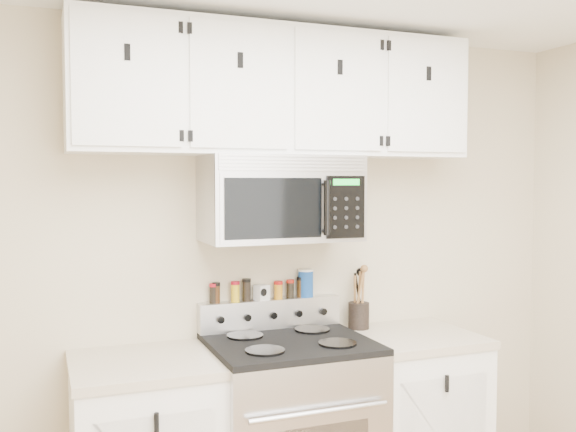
# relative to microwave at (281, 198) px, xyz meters

# --- Properties ---
(back_wall) EXTENTS (3.50, 0.01, 2.50)m
(back_wall) POSITION_rel_microwave_xyz_m (-0.00, 0.19, -0.38)
(back_wall) COLOR #BAAA8B
(back_wall) RESTS_ON floor
(base_cabinet_right) EXTENTS (0.64, 0.62, 0.92)m
(base_cabinet_right) POSITION_rel_microwave_xyz_m (0.69, -0.10, -1.17)
(base_cabinet_right) COLOR white
(base_cabinet_right) RESTS_ON floor
(microwave) EXTENTS (0.76, 0.44, 0.42)m
(microwave) POSITION_rel_microwave_xyz_m (0.00, 0.00, 0.00)
(microwave) COLOR #9E9EA3
(microwave) RESTS_ON back_wall
(upper_cabinets) EXTENTS (2.00, 0.35, 0.62)m
(upper_cabinets) POSITION_rel_microwave_xyz_m (-0.00, 0.03, 0.52)
(upper_cabinets) COLOR white
(upper_cabinets) RESTS_ON back_wall
(utensil_crock) EXTENTS (0.11, 0.11, 0.33)m
(utensil_crock) POSITION_rel_microwave_xyz_m (0.48, 0.09, -0.63)
(utensil_crock) COLOR black
(utensil_crock) RESTS_ON base_cabinet_right
(kitchen_timer) EXTENTS (0.08, 0.08, 0.08)m
(kitchen_timer) POSITION_rel_microwave_xyz_m (-0.05, 0.16, -0.49)
(kitchen_timer) COLOR white
(kitchen_timer) RESTS_ON range
(salt_canister) EXTENTS (0.08, 0.08, 0.15)m
(salt_canister) POSITION_rel_microwave_xyz_m (0.20, 0.16, -0.46)
(salt_canister) COLOR #164699
(salt_canister) RESTS_ON range
(spice_jar_0) EXTENTS (0.04, 0.04, 0.10)m
(spice_jar_0) POSITION_rel_microwave_xyz_m (-0.30, 0.16, -0.48)
(spice_jar_0) COLOR black
(spice_jar_0) RESTS_ON range
(spice_jar_1) EXTENTS (0.04, 0.04, 0.10)m
(spice_jar_1) POSITION_rel_microwave_xyz_m (-0.29, 0.16, -0.48)
(spice_jar_1) COLOR #3B210E
(spice_jar_1) RESTS_ON range
(spice_jar_2) EXTENTS (0.04, 0.04, 0.10)m
(spice_jar_2) POSITION_rel_microwave_xyz_m (-0.19, 0.16, -0.48)
(spice_jar_2) COLOR gold
(spice_jar_2) RESTS_ON range
(spice_jar_3) EXTENTS (0.05, 0.05, 0.11)m
(spice_jar_3) POSITION_rel_microwave_xyz_m (-0.13, 0.16, -0.47)
(spice_jar_3) COLOR black
(spice_jar_3) RESTS_ON range
(spice_jar_4) EXTENTS (0.05, 0.05, 0.09)m
(spice_jar_4) POSITION_rel_microwave_xyz_m (0.04, 0.16, -0.48)
(spice_jar_4) COLOR #C58017
(spice_jar_4) RESTS_ON range
(spice_jar_5) EXTENTS (0.04, 0.04, 0.10)m
(spice_jar_5) POSITION_rel_microwave_xyz_m (0.11, 0.16, -0.48)
(spice_jar_5) COLOR black
(spice_jar_5) RESTS_ON range
(spice_jar_6) EXTENTS (0.04, 0.04, 0.11)m
(spice_jar_6) POSITION_rel_microwave_xyz_m (0.17, 0.16, -0.48)
(spice_jar_6) COLOR #38220D
(spice_jar_6) RESTS_ON range
(spice_jar_7) EXTENTS (0.04, 0.04, 0.10)m
(spice_jar_7) POSITION_rel_microwave_xyz_m (0.20, 0.16, -0.48)
(spice_jar_7) COLOR gold
(spice_jar_7) RESTS_ON range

